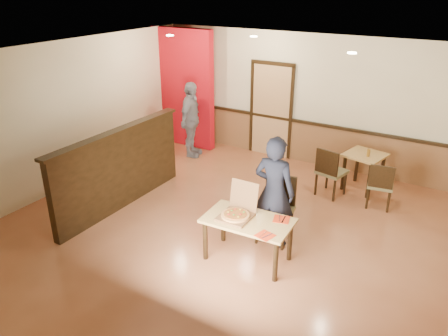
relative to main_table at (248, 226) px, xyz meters
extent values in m
plane|color=#BA7148|center=(-0.74, 0.51, -0.57)|extent=(7.00, 7.00, 0.00)
plane|color=black|center=(-0.74, 0.51, 2.23)|extent=(7.00, 7.00, 0.00)
plane|color=#FAF4C4|center=(-0.74, 4.01, 0.83)|extent=(7.00, 0.00, 7.00)
plane|color=#FAF4C4|center=(-4.24, 0.51, 0.83)|extent=(0.00, 7.00, 7.00)
cube|color=brown|center=(-0.74, 3.98, -0.12)|extent=(7.00, 0.04, 0.90)
cube|color=black|center=(-0.74, 3.96, 0.35)|extent=(7.00, 0.06, 0.06)
cube|color=tan|center=(-1.54, 3.97, 0.48)|extent=(0.90, 0.06, 2.10)
cube|color=black|center=(-2.74, 0.31, 0.13)|extent=(0.14, 3.00, 1.40)
cube|color=black|center=(-2.74, 0.31, 0.85)|extent=(0.20, 3.10, 0.05)
cube|color=red|center=(-3.64, 3.51, 0.83)|extent=(1.60, 0.20, 2.78)
cylinder|color=#FFEFB2|center=(-3.04, 2.31, 2.21)|extent=(0.14, 0.14, 0.02)
cylinder|color=#FFEFB2|center=(-1.54, 3.01, 2.21)|extent=(0.14, 0.14, 0.02)
cylinder|color=#FFEFB2|center=(0.66, 2.01, 2.21)|extent=(0.14, 0.14, 0.02)
cube|color=tan|center=(0.00, 0.00, 0.09)|extent=(1.30, 0.79, 0.04)
cylinder|color=black|center=(-0.53, -0.31, -0.25)|extent=(0.07, 0.07, 0.63)
cylinder|color=black|center=(-0.56, 0.25, -0.25)|extent=(0.07, 0.07, 0.63)
cylinder|color=black|center=(0.56, -0.25, -0.25)|extent=(0.07, 0.07, 0.63)
cylinder|color=black|center=(0.53, 0.31, -0.25)|extent=(0.07, 0.07, 0.63)
cube|color=olive|center=(0.11, 0.68, -0.05)|extent=(0.56, 0.56, 0.07)
cube|color=black|center=(0.09, 0.91, 0.22)|extent=(0.49, 0.09, 0.49)
cylinder|color=black|center=(-0.08, 0.45, -0.34)|extent=(0.05, 0.05, 0.45)
cylinder|color=black|center=(-0.12, 0.87, -0.34)|extent=(0.05, 0.05, 0.45)
cylinder|color=black|center=(0.34, 0.49, -0.34)|extent=(0.05, 0.05, 0.45)
cylinder|color=black|center=(0.30, 0.91, -0.34)|extent=(0.05, 0.05, 0.45)
cube|color=olive|center=(0.36, 2.67, -0.09)|extent=(0.57, 0.57, 0.06)
cube|color=black|center=(0.32, 2.45, 0.17)|extent=(0.45, 0.14, 0.46)
cylinder|color=black|center=(0.60, 2.82, -0.36)|extent=(0.05, 0.05, 0.41)
cylinder|color=black|center=(0.51, 2.43, -0.36)|extent=(0.05, 0.05, 0.41)
cylinder|color=black|center=(0.22, 2.90, -0.36)|extent=(0.05, 0.05, 0.41)
cylinder|color=black|center=(0.13, 2.52, -0.36)|extent=(0.05, 0.05, 0.41)
cube|color=olive|center=(1.26, 2.67, -0.14)|extent=(0.49, 0.49, 0.06)
cube|color=black|center=(1.30, 2.47, 0.10)|extent=(0.41, 0.10, 0.41)
cylinder|color=black|center=(1.41, 2.87, -0.38)|extent=(0.04, 0.04, 0.37)
cylinder|color=black|center=(1.47, 2.52, -0.38)|extent=(0.04, 0.04, 0.37)
cylinder|color=black|center=(1.06, 2.81, -0.38)|extent=(0.04, 0.04, 0.37)
cylinder|color=black|center=(1.12, 2.46, -0.38)|extent=(0.04, 0.04, 0.37)
cube|color=tan|center=(0.81, 3.22, 0.15)|extent=(0.82, 0.82, 0.04)
cylinder|color=black|center=(0.50, 3.02, -0.22)|extent=(0.07, 0.07, 0.70)
cylinder|color=black|center=(0.61, 3.53, -0.22)|extent=(0.07, 0.07, 0.70)
cylinder|color=black|center=(1.02, 2.90, -0.22)|extent=(0.07, 0.07, 0.70)
cylinder|color=black|center=(1.13, 3.42, -0.22)|extent=(0.07, 0.07, 0.70)
imported|color=black|center=(0.12, 0.60, 0.32)|extent=(0.65, 0.44, 1.77)
imported|color=gray|center=(-3.05, 2.95, 0.30)|extent=(0.67, 1.09, 1.73)
cube|color=brown|center=(-0.18, -0.06, 0.12)|extent=(0.44, 0.44, 0.03)
cube|color=brown|center=(-0.18, 0.20, 0.36)|extent=(0.44, 0.09, 0.44)
cylinder|color=#DF9F51|center=(-0.18, -0.06, 0.15)|extent=(0.44, 0.44, 0.03)
cube|color=red|center=(0.39, -0.26, 0.11)|extent=(0.26, 0.26, 0.00)
cylinder|color=silver|center=(0.36, -0.26, 0.11)|extent=(0.05, 0.18, 0.01)
cube|color=silver|center=(0.42, -0.26, 0.11)|extent=(0.06, 0.20, 0.00)
cube|color=red|center=(0.41, 0.24, 0.11)|extent=(0.28, 0.28, 0.01)
cylinder|color=silver|center=(0.38, 0.24, 0.11)|extent=(0.06, 0.19, 0.01)
cube|color=silver|center=(0.44, 0.24, 0.11)|extent=(0.07, 0.20, 0.00)
cylinder|color=brown|center=(0.89, 3.13, 0.24)|extent=(0.06, 0.06, 0.15)
camera|label=1|loc=(2.48, -4.79, 3.27)|focal=35.00mm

